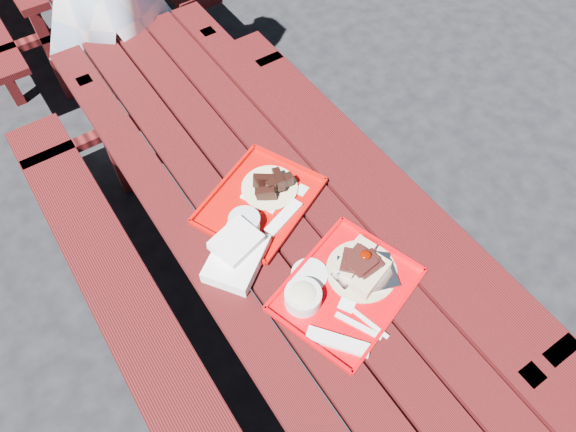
% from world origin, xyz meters
% --- Properties ---
extents(ground, '(60.00, 60.00, 0.00)m').
position_xyz_m(ground, '(0.00, 0.00, 0.00)').
color(ground, black).
rests_on(ground, ground).
extents(picnic_table_near, '(1.41, 2.40, 0.75)m').
position_xyz_m(picnic_table_near, '(-0.00, 0.00, 0.56)').
color(picnic_table_near, '#4C0E0F').
rests_on(picnic_table_near, ground).
extents(near_tray, '(0.51, 0.45, 0.14)m').
position_xyz_m(near_tray, '(0.01, -0.43, 0.78)').
color(near_tray, '#DE0009').
rests_on(near_tray, picnic_table_near).
extents(far_tray, '(0.51, 0.46, 0.07)m').
position_xyz_m(far_tray, '(-0.03, -0.02, 0.77)').
color(far_tray, '#BF0805').
rests_on(far_tray, picnic_table_near).
extents(white_cloth, '(0.27, 0.25, 0.09)m').
position_xyz_m(white_cloth, '(-0.21, -0.16, 0.79)').
color(white_cloth, white).
rests_on(white_cloth, picnic_table_near).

